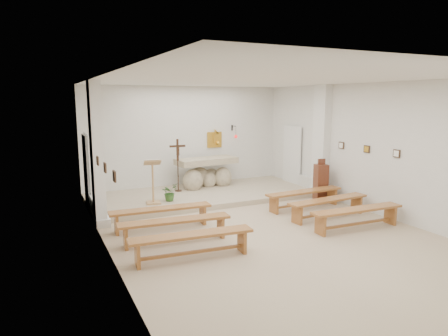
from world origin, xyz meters
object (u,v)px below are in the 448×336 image
lectern (153,181)px  bench_left_front (161,213)px  bench_left_third (192,240)px  bench_right_front (304,195)px  bench_right_second (328,203)px  donation_pedestal (321,183)px  altar (206,175)px  bench_right_third (357,214)px  bench_left_second (175,225)px  crucifix_stand (178,161)px

lectern → bench_left_front: 1.88m
bench_left_front → bench_left_third: (0.00, -2.06, 0.00)m
bench_right_front → bench_right_second: (-0.00, -1.03, 0.00)m
donation_pedestal → altar: bearing=145.6°
altar → bench_right_third: (1.66, -5.29, -0.17)m
donation_pedestal → bench_right_second: 1.77m
donation_pedestal → bench_left_front: donation_pedestal is taller
bench_right_front → bench_left_second: size_ratio=1.00×
donation_pedestal → bench_left_front: 5.15m
bench_left_second → bench_left_front: bearing=95.4°
bench_right_second → bench_left_third: (-4.19, -1.03, 0.00)m
crucifix_stand → bench_right_third: crucifix_stand is taller
donation_pedestal → bench_right_third: bearing=-97.9°
bench_right_third → bench_left_second: bearing=168.8°
bench_left_second → altar: bearing=64.6°
donation_pedestal → bench_left_second: bearing=-151.2°
crucifix_stand → bench_left_second: bearing=-105.0°
bench_left_front → bench_left_second: bearing=-86.5°
lectern → crucifix_stand: 1.66m
altar → bench_right_third: altar is taller
bench_left_front → lectern: bearing=83.6°
donation_pedestal → bench_left_third: (-5.13, -2.51, -0.19)m
donation_pedestal → bench_left_front: size_ratio=0.53×
bench_left_front → bench_left_second: 1.03m
donation_pedestal → bench_right_second: bearing=-109.7°
bench_right_front → bench_left_third: (-4.19, -2.06, 0.00)m
bench_left_second → bench_right_second: bearing=5.4°
crucifix_stand → bench_right_front: size_ratio=0.69×
bench_left_front → donation_pedestal: bearing=8.6°
altar → crucifix_stand: 1.25m
bench_right_third → bench_left_front: bearing=156.4°
bench_right_third → crucifix_stand: bearing=121.1°
bench_left_second → bench_left_third: size_ratio=1.00×
donation_pedestal → bench_right_front: donation_pedestal is taller
altar → bench_left_third: size_ratio=0.87×
altar → bench_left_front: altar is taller
bench_left_front → bench_right_second: same height
lectern → bench_right_front: 4.30m
donation_pedestal → bench_right_third: donation_pedestal is taller
bench_right_front → bench_right_second: size_ratio=1.00×
crucifix_stand → bench_right_second: size_ratio=0.69×
donation_pedestal → crucifix_stand: bearing=158.3°
bench_left_front → bench_right_third: same height
bench_left_second → donation_pedestal: bearing=21.5°
bench_left_second → bench_left_third: bearing=-84.6°
bench_right_third → bench_right_front: bearing=92.5°
lectern → bench_right_second: size_ratio=0.53×
bench_left_front → bench_left_third: 2.06m
bench_right_front → bench_left_third: 4.67m
crucifix_stand → lectern: bearing=-129.5°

